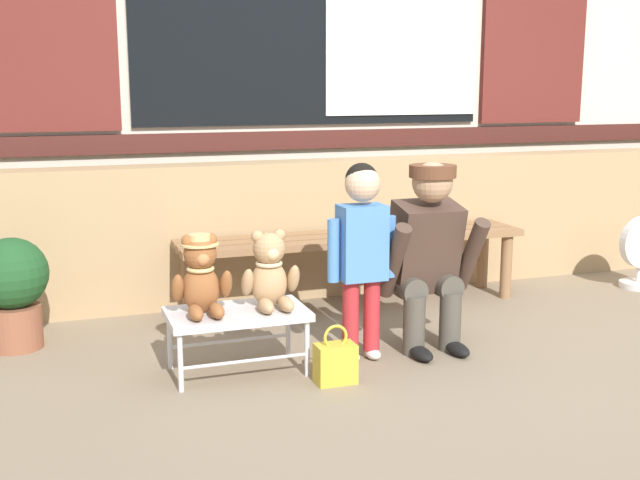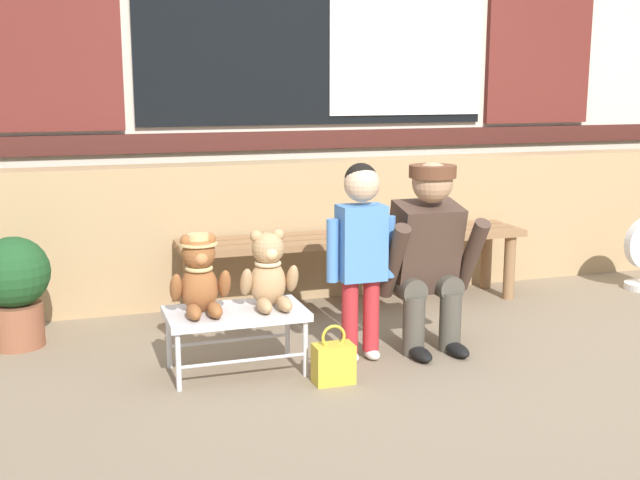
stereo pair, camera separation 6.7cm
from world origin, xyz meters
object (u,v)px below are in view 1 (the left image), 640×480
teddy_bear_with_hat (201,276)px  adult_crouching (428,255)px  handbag_on_ground (335,362)px  teddy_bear_plain (270,273)px  potted_plant (13,286)px  small_display_bench (237,317)px  wooden_bench_long (353,245)px  child_standing (362,240)px

teddy_bear_with_hat → adult_crouching: bearing=2.1°
handbag_on_ground → teddy_bear_plain: bearing=129.1°
teddy_bear_with_hat → potted_plant: teddy_bear_with_hat is taller
teddy_bear_with_hat → small_display_bench: bearing=-0.8°
teddy_bear_with_hat → adult_crouching: size_ratio=0.38×
handbag_on_ground → teddy_bear_with_hat: bearing=153.2°
wooden_bench_long → small_display_bench: wooden_bench_long is taller
handbag_on_ground → adult_crouching: bearing=27.4°
teddy_bear_plain → potted_plant: bearing=148.1°
child_standing → small_display_bench: bearing=178.7°
teddy_bear_plain → small_display_bench: bearing=-179.5°
wooden_bench_long → teddy_bear_plain: 1.16m
wooden_bench_long → potted_plant: (-1.90, -0.16, -0.05)m
teddy_bear_with_hat → child_standing: (0.77, -0.02, 0.12)m
teddy_bear_with_hat → adult_crouching: adult_crouching is taller
wooden_bench_long → potted_plant: size_ratio=3.68×
wooden_bench_long → handbag_on_ground: (-0.54, -1.14, -0.28)m
child_standing → adult_crouching: size_ratio=1.01×
teddy_bear_plain → handbag_on_ground: 0.51m
child_standing → teddy_bear_with_hat: bearing=178.8°
small_display_bench → handbag_on_ground: size_ratio=2.35×
small_display_bench → teddy_bear_with_hat: teddy_bear_with_hat is taller
teddy_bear_plain → adult_crouching: bearing=2.9°
child_standing → wooden_bench_long: bearing=70.8°
adult_crouching → handbag_on_ground: adult_crouching is taller
teddy_bear_plain → child_standing: child_standing is taller
small_display_bench → teddy_bear_plain: 0.25m
adult_crouching → handbag_on_ground: bearing=-152.6°
teddy_bear_with_hat → potted_plant: 1.09m
small_display_bench → teddy_bear_with_hat: bearing=179.2°
wooden_bench_long → teddy_bear_with_hat: teddy_bear_with_hat is taller
potted_plant → teddy_bear_plain: bearing=-31.9°
teddy_bear_with_hat → child_standing: child_standing is taller
handbag_on_ground → potted_plant: 1.70m
teddy_bear_with_hat → potted_plant: (-0.82, 0.71, -0.15)m
small_display_bench → potted_plant: bearing=144.1°
small_display_bench → potted_plant: potted_plant is taller
wooden_bench_long → teddy_bear_with_hat: size_ratio=5.78×
adult_crouching → child_standing: bearing=-171.5°
wooden_bench_long → adult_crouching: size_ratio=2.21×
wooden_bench_long → teddy_bear_with_hat: 1.39m
child_standing → handbag_on_ground: 0.60m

